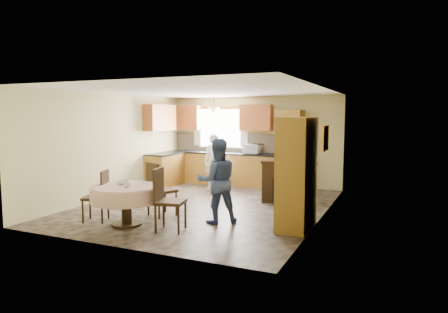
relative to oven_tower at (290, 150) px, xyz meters
The scene contains 36 objects.
floor 3.11m from the oven_tower, 113.15° to the right, with size 5.00×6.00×0.01m, color brown.
ceiling 3.26m from the oven_tower, 113.15° to the right, with size 5.00×6.00×0.01m, color white.
wall_back 1.21m from the oven_tower, 164.91° to the left, with size 5.00×0.02×2.50m, color #C8BF80.
wall_front 5.81m from the oven_tower, 101.43° to the right, with size 5.00×0.02×2.50m, color #C8BF80.
wall_left 4.54m from the oven_tower, 143.61° to the right, with size 0.02×6.00×2.50m, color #C8BF80.
wall_right 3.02m from the oven_tower, 63.35° to the right, with size 0.02×6.00×2.50m, color #C8BF80.
window 2.24m from the oven_tower, behind, with size 1.40×0.03×1.10m, color white.
curtain_left 2.97m from the oven_tower, behind, with size 0.22×0.02×1.15m, color white.
curtain_right 1.54m from the oven_tower, behind, with size 0.22×0.02×1.15m, color white.
base_cab_back 2.09m from the oven_tower, behind, with size 3.30×0.60×0.88m, color gold.
counter_back 2.01m from the oven_tower, behind, with size 3.30×0.64×0.04m, color black.
base_cab_left 3.52m from the oven_tower, 165.12° to the right, with size 0.60×1.20×0.88m, color gold.
counter_left 3.47m from the oven_tower, 165.12° to the right, with size 0.64×1.20×0.04m, color black.
backsplash 2.03m from the oven_tower, behind, with size 3.30×0.02×0.55m, color tan.
wall_cab_left 3.31m from the oven_tower, behind, with size 0.85×0.33×0.72m, color #BC662F.
wall_cab_right 1.32m from the oven_tower, behind, with size 0.90×0.33×0.72m, color #BC662F.
wall_cab_side 3.70m from the oven_tower, 165.67° to the right, with size 0.33×1.20×0.72m, color #BC662F.
oven_tower is the anchor object (origin of this frame).
oven_upper 0.37m from the oven_tower, 90.00° to the right, with size 0.56×0.01×0.45m, color black.
oven_lower 0.44m from the oven_tower, 90.00° to the right, with size 0.56×0.01×0.45m, color black.
pendant 2.40m from the oven_tower, behind, with size 0.36×0.36×0.18m, color beige.
sideboard 1.71m from the oven_tower, 75.82° to the right, with size 1.26×0.52×0.90m, color #3A230F.
space_heater 2.12m from the oven_tower, 79.04° to the right, with size 0.43×0.30×0.59m, color black.
cupboard 3.73m from the oven_tower, 73.34° to the right, with size 0.51×1.02×1.95m, color gold.
dining_table 4.99m from the oven_tower, 111.13° to the right, with size 1.26×1.26×0.72m.
chair_left 5.24m from the oven_tower, 117.50° to the right, with size 0.54×0.54×0.96m.
chair_back 4.21m from the oven_tower, 112.70° to the right, with size 0.61×0.61×1.07m.
chair_right 4.75m from the oven_tower, 101.59° to the right, with size 0.56×0.56×1.08m.
framed_picture 2.70m from the oven_tower, 60.28° to the right, with size 0.06×0.62×0.51m.
microwave 1.03m from the oven_tower, behind, with size 0.49×0.33×0.27m, color silver.
person_sink 2.05m from the oven_tower, 154.83° to the right, with size 0.55×0.36×1.49m, color silver.
person_dining 3.85m from the oven_tower, 95.24° to the right, with size 0.76×0.59×1.56m, color #39497D.
bowl_sideboard 1.55m from the oven_tower, 85.73° to the right, with size 0.21×0.21×0.05m, color #B2B2B2.
bottle_sideboard 1.74m from the oven_tower, 62.58° to the right, with size 0.12×0.12×0.31m, color silver.
cup_table 5.03m from the oven_tower, 109.61° to the right, with size 0.11×0.11×0.09m, color #B2B2B2.
bowl_table 4.92m from the oven_tower, 113.58° to the right, with size 0.21×0.21×0.07m, color #B2B2B2.
Camera 1 is at (3.87, -7.69, 1.99)m, focal length 32.00 mm.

